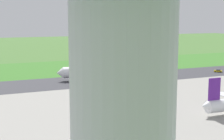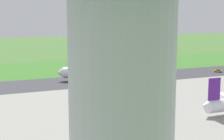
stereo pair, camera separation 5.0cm
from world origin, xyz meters
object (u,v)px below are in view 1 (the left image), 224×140
airliner_main (113,70)px  no_stopping_sign (80,66)px  traffic_cone_orange (71,68)px  service_car_followme (218,71)px

airliner_main → no_stopping_sign: airliner_main is taller
no_stopping_sign → traffic_cone_orange: bearing=-30.7°
airliner_main → traffic_cone_orange: size_ratio=98.28×
no_stopping_sign → traffic_cone_orange: 5.42m
airliner_main → traffic_cone_orange: 42.28m
airliner_main → no_stopping_sign: 38.86m
service_car_followme → traffic_cone_orange: bearing=-33.0°
traffic_cone_orange → no_stopping_sign: bearing=149.3°
airliner_main → service_car_followme: (-61.97, 4.34, -3.51)m
airliner_main → no_stopping_sign: (3.80, -38.59, -2.60)m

